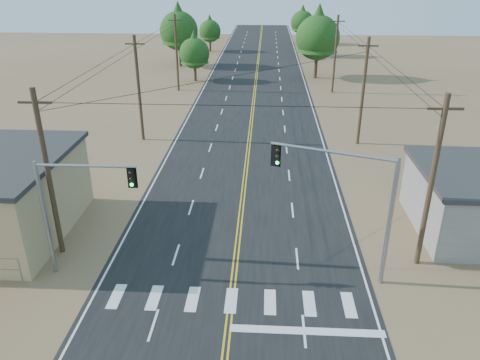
{
  "coord_description": "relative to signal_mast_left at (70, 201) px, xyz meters",
  "views": [
    {
      "loc": [
        1.53,
        -11.18,
        15.71
      ],
      "look_at": [
        0.05,
        15.3,
        3.5
      ],
      "focal_mm": 35.0,
      "sensor_mm": 36.0,
      "label": 1
    }
  ],
  "objects": [
    {
      "name": "tree_left_mid",
      "position": [
        -4.56,
        58.88,
        1.93
      ],
      "size": [
        6.33,
        6.33,
        10.54
      ],
      "color": "#3F2D1E",
      "rests_on": "ground"
    },
    {
      "name": "signal_mast_right",
      "position": [
        14.75,
        0.65,
        0.48
      ],
      "size": [
        6.26,
        2.42,
        7.33
      ],
      "rotation": [
        0.0,
        0.0,
        -0.35
      ],
      "color": "gray",
      "rests_on": "ground"
    },
    {
      "name": "utility_pole_right_near",
      "position": [
        19.06,
        2.0,
        0.6
      ],
      "size": [
        1.8,
        0.3,
        10.0
      ],
      "color": "#4C3826",
      "rests_on": "ground"
    },
    {
      "name": "tree_left_far",
      "position": [
        -1.19,
        74.01,
        -0.16
      ],
      "size": [
        4.28,
        4.28,
        7.13
      ],
      "color": "#3F2D1E",
      "rests_on": "ground"
    },
    {
      "name": "signal_mast_left",
      "position": [
        0.0,
        0.0,
        0.0
      ],
      "size": [
        5.31,
        0.4,
        6.71
      ],
      "rotation": [
        0.0,
        0.0,
        0.0
      ],
      "color": "gray",
      "rests_on": "ground"
    },
    {
      "name": "tree_right_near",
      "position": [
        17.56,
        50.93,
        2.11
      ],
      "size": [
        6.5,
        6.5,
        10.84
      ],
      "color": "#3F2D1E",
      "rests_on": "ground"
    },
    {
      "name": "utility_pole_left_near",
      "position": [
        -1.94,
        2.0,
        0.6
      ],
      "size": [
        1.8,
        0.3,
        10.0
      ],
      "color": "#4C3826",
      "rests_on": "ground"
    },
    {
      "name": "tree_left_near",
      "position": [
        -0.44,
        47.88,
        -0.04
      ],
      "size": [
        4.4,
        4.4,
        7.33
      ],
      "color": "#3F2D1E",
      "rests_on": "ground"
    },
    {
      "name": "road",
      "position": [
        8.56,
        20.0,
        -4.51
      ],
      "size": [
        15.0,
        200.0,
        0.02
      ],
      "primitive_type": "cube",
      "color": "black",
      "rests_on": "ground"
    },
    {
      "name": "utility_pole_left_mid",
      "position": [
        -1.94,
        22.0,
        0.6
      ],
      "size": [
        1.8,
        0.3,
        10.0
      ],
      "color": "#4C3826",
      "rests_on": "ground"
    },
    {
      "name": "utility_pole_right_mid",
      "position": [
        19.06,
        22.0,
        0.6
      ],
      "size": [
        1.8,
        0.3,
        10.0
      ],
      "color": "#4C3826",
      "rests_on": "ground"
    },
    {
      "name": "tree_right_mid",
      "position": [
        18.77,
        69.93,
        0.28
      ],
      "size": [
        4.71,
        4.71,
        7.85
      ],
      "color": "#3F2D1E",
      "rests_on": "ground"
    },
    {
      "name": "utility_pole_left_far",
      "position": [
        -1.94,
        42.0,
        0.6
      ],
      "size": [
        1.8,
        0.3,
        10.0
      ],
      "color": "#4C3826",
      "rests_on": "ground"
    },
    {
      "name": "utility_pole_right_far",
      "position": [
        19.06,
        42.0,
        0.6
      ],
      "size": [
        1.8,
        0.3,
        10.0
      ],
      "color": "#4C3826",
      "rests_on": "ground"
    },
    {
      "name": "tree_right_far",
      "position": [
        17.56,
        84.93,
        0.51
      ],
      "size": [
        4.93,
        4.93,
        8.22
      ],
      "color": "#3F2D1E",
      "rests_on": "ground"
    }
  ]
}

